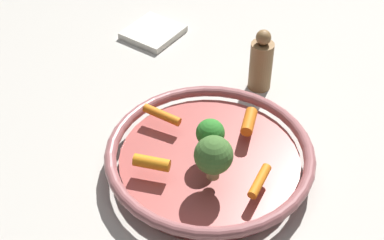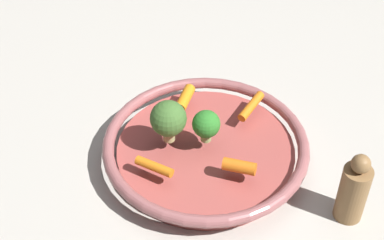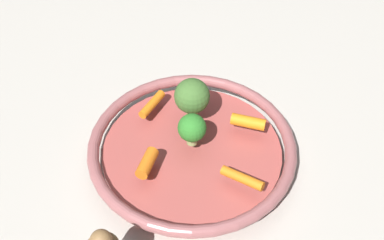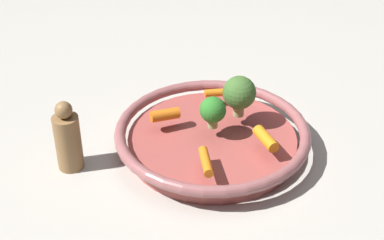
{
  "view_description": "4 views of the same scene",
  "coord_description": "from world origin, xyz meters",
  "px_view_note": "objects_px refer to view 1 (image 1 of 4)",
  "views": [
    {
      "loc": [
        0.06,
        0.65,
        0.69
      ],
      "look_at": [
        0.03,
        -0.03,
        0.08
      ],
      "focal_mm": 54.1,
      "sensor_mm": 36.0,
      "label": 1
    },
    {
      "loc": [
        -0.68,
        0.01,
        0.71
      ],
      "look_at": [
        0.02,
        0.02,
        0.07
      ],
      "focal_mm": 54.83,
      "sensor_mm": 36.0,
      "label": 2
    },
    {
      "loc": [
        -0.0,
        -0.55,
        0.68
      ],
      "look_at": [
        -0.01,
        0.03,
        0.07
      ],
      "focal_mm": 49.04,
      "sensor_mm": 36.0,
      "label": 3
    },
    {
      "loc": [
        0.61,
        -0.53,
        0.59
      ],
      "look_at": [
        -0.02,
        -0.03,
        0.06
      ],
      "focal_mm": 53.38,
      "sensor_mm": 36.0,
      "label": 4
    }
  ],
  "objects_px": {
    "baby_carrot_near_rim": "(260,181)",
    "dish_towel": "(153,32)",
    "baby_carrot_center": "(152,163)",
    "pepper_mill": "(261,63)",
    "broccoli_floret_edge": "(211,133)",
    "broccoli_floret_mid": "(214,156)",
    "serving_bowl": "(210,159)",
    "baby_carrot_back": "(162,115)",
    "baby_carrot_right": "(249,121)"
  },
  "relations": [
    {
      "from": "baby_carrot_center",
      "to": "broccoli_floret_edge",
      "type": "bearing_deg",
      "value": -157.85
    },
    {
      "from": "broccoli_floret_edge",
      "to": "broccoli_floret_mid",
      "type": "distance_m",
      "value": 0.06
    },
    {
      "from": "pepper_mill",
      "to": "broccoli_floret_mid",
      "type": "bearing_deg",
      "value": 68.12
    },
    {
      "from": "broccoli_floret_edge",
      "to": "serving_bowl",
      "type": "bearing_deg",
      "value": 74.25
    },
    {
      "from": "broccoli_floret_mid",
      "to": "dish_towel",
      "type": "height_order",
      "value": "broccoli_floret_mid"
    },
    {
      "from": "broccoli_floret_edge",
      "to": "broccoli_floret_mid",
      "type": "bearing_deg",
      "value": 90.69
    },
    {
      "from": "baby_carrot_near_rim",
      "to": "broccoli_floret_mid",
      "type": "xyz_separation_m",
      "value": [
        0.07,
        -0.02,
        0.04
      ]
    },
    {
      "from": "baby_carrot_near_rim",
      "to": "dish_towel",
      "type": "height_order",
      "value": "baby_carrot_near_rim"
    },
    {
      "from": "pepper_mill",
      "to": "dish_towel",
      "type": "distance_m",
      "value": 0.28
    },
    {
      "from": "baby_carrot_center",
      "to": "broccoli_floret_edge",
      "type": "relative_size",
      "value": 0.99
    },
    {
      "from": "baby_carrot_center",
      "to": "pepper_mill",
      "type": "distance_m",
      "value": 0.32
    },
    {
      "from": "dish_towel",
      "to": "baby_carrot_center",
      "type": "bearing_deg",
      "value": 89.9
    },
    {
      "from": "serving_bowl",
      "to": "baby_carrot_near_rim",
      "type": "bearing_deg",
      "value": 130.55
    },
    {
      "from": "broccoli_floret_edge",
      "to": "baby_carrot_center",
      "type": "bearing_deg",
      "value": 22.15
    },
    {
      "from": "baby_carrot_near_rim",
      "to": "baby_carrot_back",
      "type": "bearing_deg",
      "value": -47.67
    },
    {
      "from": "baby_carrot_right",
      "to": "broccoli_floret_edge",
      "type": "distance_m",
      "value": 0.09
    },
    {
      "from": "baby_carrot_center",
      "to": "serving_bowl",
      "type": "bearing_deg",
      "value": -158.81
    },
    {
      "from": "baby_carrot_back",
      "to": "baby_carrot_near_rim",
      "type": "relative_size",
      "value": 1.09
    },
    {
      "from": "baby_carrot_center",
      "to": "baby_carrot_near_rim",
      "type": "distance_m",
      "value": 0.16
    },
    {
      "from": "serving_bowl",
      "to": "baby_carrot_right",
      "type": "xyz_separation_m",
      "value": [
        -0.07,
        -0.05,
        0.03
      ]
    },
    {
      "from": "baby_carrot_center",
      "to": "pepper_mill",
      "type": "bearing_deg",
      "value": -129.03
    },
    {
      "from": "baby_carrot_right",
      "to": "pepper_mill",
      "type": "height_order",
      "value": "pepper_mill"
    },
    {
      "from": "baby_carrot_right",
      "to": "pepper_mill",
      "type": "xyz_separation_m",
      "value": [
        -0.04,
        -0.16,
        -0.0
      ]
    },
    {
      "from": "broccoli_floret_edge",
      "to": "dish_towel",
      "type": "relative_size",
      "value": 0.52
    },
    {
      "from": "broccoli_floret_mid",
      "to": "pepper_mill",
      "type": "height_order",
      "value": "pepper_mill"
    },
    {
      "from": "baby_carrot_center",
      "to": "baby_carrot_near_rim",
      "type": "bearing_deg",
      "value": 164.74
    },
    {
      "from": "baby_carrot_right",
      "to": "serving_bowl",
      "type": "bearing_deg",
      "value": 36.47
    },
    {
      "from": "baby_carrot_back",
      "to": "baby_carrot_near_rim",
      "type": "bearing_deg",
      "value": 132.33
    },
    {
      "from": "baby_carrot_back",
      "to": "baby_carrot_center",
      "type": "bearing_deg",
      "value": 81.43
    },
    {
      "from": "baby_carrot_center",
      "to": "pepper_mill",
      "type": "xyz_separation_m",
      "value": [
        -0.2,
        -0.25,
        -0.0
      ]
    },
    {
      "from": "serving_bowl",
      "to": "baby_carrot_near_rim",
      "type": "relative_size",
      "value": 5.39
    },
    {
      "from": "baby_carrot_right",
      "to": "broccoli_floret_mid",
      "type": "distance_m",
      "value": 0.13
    },
    {
      "from": "broccoli_floret_mid",
      "to": "pepper_mill",
      "type": "bearing_deg",
      "value": -111.88
    },
    {
      "from": "baby_carrot_right",
      "to": "pepper_mill",
      "type": "distance_m",
      "value": 0.17
    },
    {
      "from": "baby_carrot_center",
      "to": "baby_carrot_right",
      "type": "distance_m",
      "value": 0.18
    },
    {
      "from": "baby_carrot_center",
      "to": "broccoli_floret_mid",
      "type": "distance_m",
      "value": 0.1
    },
    {
      "from": "baby_carrot_right",
      "to": "dish_towel",
      "type": "distance_m",
      "value": 0.39
    },
    {
      "from": "pepper_mill",
      "to": "baby_carrot_center",
      "type": "bearing_deg",
      "value": 50.97
    },
    {
      "from": "broccoli_floret_mid",
      "to": "dish_towel",
      "type": "relative_size",
      "value": 0.68
    },
    {
      "from": "serving_bowl",
      "to": "baby_carrot_right",
      "type": "height_order",
      "value": "baby_carrot_right"
    },
    {
      "from": "broccoli_floret_edge",
      "to": "dish_towel",
      "type": "distance_m",
      "value": 0.42
    },
    {
      "from": "baby_carrot_center",
      "to": "dish_towel",
      "type": "height_order",
      "value": "baby_carrot_center"
    },
    {
      "from": "broccoli_floret_edge",
      "to": "baby_carrot_near_rim",
      "type": "bearing_deg",
      "value": 129.61
    },
    {
      "from": "serving_bowl",
      "to": "broccoli_floret_mid",
      "type": "relative_size",
      "value": 4.52
    },
    {
      "from": "broccoli_floret_mid",
      "to": "baby_carrot_near_rim",
      "type": "bearing_deg",
      "value": 163.56
    },
    {
      "from": "baby_carrot_center",
      "to": "broccoli_floret_mid",
      "type": "bearing_deg",
      "value": 165.6
    },
    {
      "from": "baby_carrot_near_rim",
      "to": "baby_carrot_center",
      "type": "bearing_deg",
      "value": -15.26
    },
    {
      "from": "serving_bowl",
      "to": "baby_carrot_back",
      "type": "xyz_separation_m",
      "value": [
        0.07,
        -0.08,
        0.03
      ]
    },
    {
      "from": "baby_carrot_right",
      "to": "baby_carrot_center",
      "type": "bearing_deg",
      "value": 28.26
    },
    {
      "from": "baby_carrot_near_rim",
      "to": "dish_towel",
      "type": "relative_size",
      "value": 0.57
    }
  ]
}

